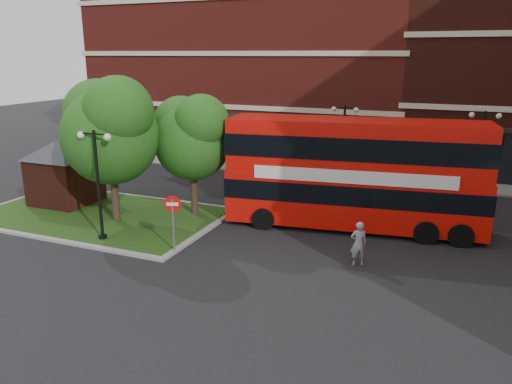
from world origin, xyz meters
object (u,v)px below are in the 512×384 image
at_px(bus, 354,167).
at_px(woman, 359,244).
at_px(car_silver, 332,167).
at_px(car_white, 402,177).

bearing_deg(bus, woman, -82.40).
bearing_deg(woman, car_silver, -95.46).
relative_size(bus, car_white, 2.70).
distance_m(bus, car_silver, 10.49).
distance_m(bus, woman, 4.96).
xyz_separation_m(bus, car_white, (1.35, 8.16, -2.25)).
height_order(car_silver, car_white, car_white).
distance_m(car_silver, car_white, 4.97).
bearing_deg(woman, bus, -98.36).
height_order(bus, car_white, bus).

